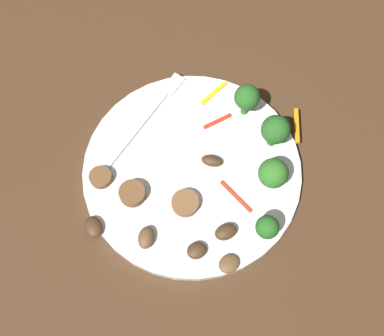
{
  "coord_description": "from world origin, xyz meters",
  "views": [
    {
      "loc": [
        -0.22,
        -0.08,
        0.56
      ],
      "look_at": [
        0.0,
        0.0,
        0.01
      ],
      "focal_mm": 42.6,
      "sensor_mm": 36.0,
      "label": 1
    }
  ],
  "objects_px": {
    "pepper_strip_1": "(236,196)",
    "sausage_slice_2": "(101,177)",
    "mushroom_1": "(93,227)",
    "mushroom_5": "(229,264)",
    "broccoli_floret_1": "(247,98)",
    "broccoli_floret_2": "(267,227)",
    "plate": "(192,170)",
    "broccoli_floret_0": "(273,173)",
    "broccoli_floret_3": "(275,130)",
    "sausage_slice_1": "(185,203)",
    "pepper_strip_0": "(214,93)",
    "mushroom_4": "(212,161)",
    "pepper_strip_2": "(297,126)",
    "pepper_strip_3": "(217,121)",
    "fork": "(149,115)",
    "mushroom_0": "(146,238)",
    "mushroom_3": "(226,232)",
    "mushroom_2": "(197,250)",
    "sausage_slice_0": "(132,193)"
  },
  "relations": [
    {
      "from": "sausage_slice_1",
      "to": "pepper_strip_3",
      "type": "distance_m",
      "value": 0.13
    },
    {
      "from": "fork",
      "to": "pepper_strip_3",
      "type": "relative_size",
      "value": 4.28
    },
    {
      "from": "fork",
      "to": "pepper_strip_2",
      "type": "relative_size",
      "value": 3.45
    },
    {
      "from": "broccoli_floret_1",
      "to": "mushroom_4",
      "type": "relative_size",
      "value": 2.0
    },
    {
      "from": "pepper_strip_1",
      "to": "sausage_slice_2",
      "type": "bearing_deg",
      "value": 101.11
    },
    {
      "from": "fork",
      "to": "mushroom_4",
      "type": "xyz_separation_m",
      "value": [
        -0.04,
        -0.1,
        0.0
      ]
    },
    {
      "from": "mushroom_1",
      "to": "mushroom_2",
      "type": "bearing_deg",
      "value": -83.76
    },
    {
      "from": "pepper_strip_0",
      "to": "sausage_slice_1",
      "type": "bearing_deg",
      "value": -174.15
    },
    {
      "from": "mushroom_5",
      "to": "pepper_strip_3",
      "type": "relative_size",
      "value": 0.62
    },
    {
      "from": "broccoli_floret_1",
      "to": "broccoli_floret_2",
      "type": "bearing_deg",
      "value": -155.22
    },
    {
      "from": "broccoli_floret_3",
      "to": "mushroom_1",
      "type": "bearing_deg",
      "value": 136.63
    },
    {
      "from": "mushroom_3",
      "to": "mushroom_4",
      "type": "xyz_separation_m",
      "value": [
        0.08,
        0.05,
        -0.0
      ]
    },
    {
      "from": "mushroom_0",
      "to": "sausage_slice_0",
      "type": "bearing_deg",
      "value": 38.11
    },
    {
      "from": "mushroom_5",
      "to": "mushroom_1",
      "type": "bearing_deg",
      "value": 94.04
    },
    {
      "from": "mushroom_5",
      "to": "pepper_strip_2",
      "type": "distance_m",
      "value": 0.21
    },
    {
      "from": "broccoli_floret_0",
      "to": "broccoli_floret_1",
      "type": "relative_size",
      "value": 0.86
    },
    {
      "from": "broccoli_floret_2",
      "to": "pepper_strip_1",
      "type": "distance_m",
      "value": 0.06
    },
    {
      "from": "broccoli_floret_0",
      "to": "pepper_strip_3",
      "type": "height_order",
      "value": "broccoli_floret_0"
    },
    {
      "from": "pepper_strip_2",
      "to": "mushroom_1",
      "type": "bearing_deg",
      "value": 137.56
    },
    {
      "from": "sausage_slice_1",
      "to": "pepper_strip_3",
      "type": "xyz_separation_m",
      "value": [
        0.13,
        -0.0,
        -0.0
      ]
    },
    {
      "from": "mushroom_0",
      "to": "pepper_strip_1",
      "type": "relative_size",
      "value": 0.51
    },
    {
      "from": "broccoli_floret_2",
      "to": "broccoli_floret_3",
      "type": "distance_m",
      "value": 0.13
    },
    {
      "from": "plate",
      "to": "pepper_strip_1",
      "type": "height_order",
      "value": "pepper_strip_1"
    },
    {
      "from": "mushroom_3",
      "to": "broccoli_floret_0",
      "type": "bearing_deg",
      "value": -21.66
    },
    {
      "from": "pepper_strip_1",
      "to": "mushroom_4",
      "type": "bearing_deg",
      "value": 51.79
    },
    {
      "from": "broccoli_floret_1",
      "to": "sausage_slice_0",
      "type": "bearing_deg",
      "value": 148.82
    },
    {
      "from": "sausage_slice_1",
      "to": "mushroom_1",
      "type": "bearing_deg",
      "value": 124.47
    },
    {
      "from": "sausage_slice_0",
      "to": "mushroom_1",
      "type": "bearing_deg",
      "value": 152.41
    },
    {
      "from": "broccoli_floret_0",
      "to": "broccoli_floret_3",
      "type": "xyz_separation_m",
      "value": [
        0.05,
        0.01,
        0.01
      ]
    },
    {
      "from": "mushroom_4",
      "to": "mushroom_5",
      "type": "bearing_deg",
      "value": -152.88
    },
    {
      "from": "mushroom_4",
      "to": "pepper_strip_3",
      "type": "relative_size",
      "value": 0.66
    },
    {
      "from": "sausage_slice_0",
      "to": "sausage_slice_1",
      "type": "distance_m",
      "value": 0.07
    },
    {
      "from": "plate",
      "to": "broccoli_floret_2",
      "type": "height_order",
      "value": "broccoli_floret_2"
    },
    {
      "from": "plate",
      "to": "mushroom_2",
      "type": "bearing_deg",
      "value": -157.9
    },
    {
      "from": "fork",
      "to": "broccoli_floret_1",
      "type": "relative_size",
      "value": 3.23
    },
    {
      "from": "sausage_slice_2",
      "to": "mushroom_1",
      "type": "relative_size",
      "value": 1.04
    },
    {
      "from": "plate",
      "to": "broccoli_floret_0",
      "type": "distance_m",
      "value": 0.11
    },
    {
      "from": "plate",
      "to": "mushroom_0",
      "type": "xyz_separation_m",
      "value": [
        -0.11,
        0.02,
        0.01
      ]
    },
    {
      "from": "broccoli_floret_1",
      "to": "pepper_strip_2",
      "type": "height_order",
      "value": "broccoli_floret_1"
    },
    {
      "from": "broccoli_floret_3",
      "to": "pepper_strip_2",
      "type": "height_order",
      "value": "broccoli_floret_3"
    },
    {
      "from": "mushroom_2",
      "to": "broccoli_floret_2",
      "type": "bearing_deg",
      "value": -55.71
    },
    {
      "from": "mushroom_4",
      "to": "pepper_strip_0",
      "type": "height_order",
      "value": "mushroom_4"
    },
    {
      "from": "mushroom_1",
      "to": "mushroom_5",
      "type": "relative_size",
      "value": 1.07
    },
    {
      "from": "mushroom_1",
      "to": "mushroom_2",
      "type": "xyz_separation_m",
      "value": [
        0.01,
        -0.13,
        0.0
      ]
    },
    {
      "from": "mushroom_4",
      "to": "mushroom_5",
      "type": "xyz_separation_m",
      "value": [
        -0.12,
        -0.06,
        -0.0
      ]
    },
    {
      "from": "broccoli_floret_0",
      "to": "sausage_slice_1",
      "type": "xyz_separation_m",
      "value": [
        -0.06,
        0.09,
        -0.02
      ]
    },
    {
      "from": "plate",
      "to": "pepper_strip_3",
      "type": "bearing_deg",
      "value": -7.61
    },
    {
      "from": "broccoli_floret_0",
      "to": "mushroom_3",
      "type": "height_order",
      "value": "broccoli_floret_0"
    },
    {
      "from": "pepper_strip_1",
      "to": "pepper_strip_2",
      "type": "xyz_separation_m",
      "value": [
        0.12,
        -0.05,
        0.0
      ]
    },
    {
      "from": "broccoli_floret_0",
      "to": "pepper_strip_0",
      "type": "relative_size",
      "value": 0.99
    }
  ]
}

